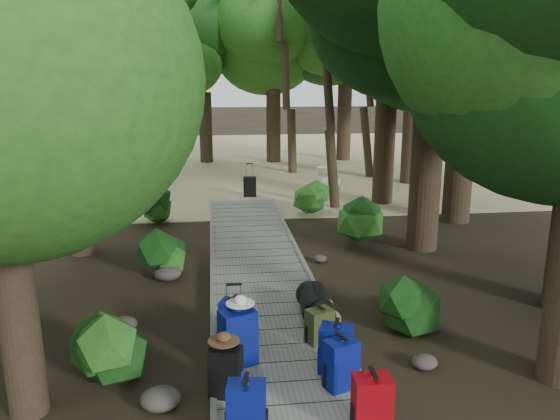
{
  "coord_description": "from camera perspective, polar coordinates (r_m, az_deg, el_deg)",
  "views": [
    {
      "loc": [
        -0.88,
        -9.73,
        3.97
      ],
      "look_at": [
        0.59,
        2.1,
        1.0
      ],
      "focal_mm": 35.0,
      "sensor_mm": 36.0,
      "label": 1
    }
  ],
  "objects": [
    {
      "name": "ground",
      "position": [
        10.55,
        -1.8,
        -8.14
      ],
      "size": [
        120.0,
        120.0,
        0.0
      ],
      "primitive_type": "plane",
      "color": "#2D2216",
      "rests_on": "ground"
    },
    {
      "name": "sand_beach",
      "position": [
        26.05,
        -5.11,
        5.18
      ],
      "size": [
        40.0,
        22.0,
        0.02
      ],
      "primitive_type": "cube",
      "color": "tan",
      "rests_on": "ground"
    },
    {
      "name": "boardwalk",
      "position": [
        11.45,
        -2.27,
        -5.99
      ],
      "size": [
        2.0,
        12.0,
        0.12
      ],
      "primitive_type": "cube",
      "color": "gray",
      "rests_on": "ground"
    },
    {
      "name": "backpack_left_a",
      "position": [
        6.19,
        -3.53,
        -20.11
      ],
      "size": [
        0.45,
        0.34,
        0.76
      ],
      "primitive_type": null,
      "rotation": [
        0.0,
        0.0,
        -0.15
      ],
      "color": "navy",
      "rests_on": "boardwalk"
    },
    {
      "name": "backpack_left_b",
      "position": [
        6.97,
        -5.68,
        -16.23
      ],
      "size": [
        0.45,
        0.37,
        0.7
      ],
      "primitive_type": null,
      "rotation": [
        0.0,
        0.0,
        -0.31
      ],
      "color": "black",
      "rests_on": "boardwalk"
    },
    {
      "name": "backpack_left_c",
      "position": [
        7.59,
        -4.42,
        -12.84
      ],
      "size": [
        0.55,
        0.48,
        0.86
      ],
      "primitive_type": null,
      "rotation": [
        0.0,
        0.0,
        0.38
      ],
      "color": "navy",
      "rests_on": "boardwalk"
    },
    {
      "name": "backpack_left_d",
      "position": [
        8.42,
        -4.82,
        -10.97
      ],
      "size": [
        0.48,
        0.42,
        0.61
      ],
      "primitive_type": null,
      "rotation": [
        0.0,
        0.0,
        -0.39
      ],
      "color": "navy",
      "rests_on": "boardwalk"
    },
    {
      "name": "backpack_right_a",
      "position": [
        6.4,
        9.59,
        -19.16
      ],
      "size": [
        0.42,
        0.31,
        0.74
      ],
      "primitive_type": null,
      "rotation": [
        0.0,
        0.0,
        -0.03
      ],
      "color": "#980313",
      "rests_on": "boardwalk"
    },
    {
      "name": "backpack_right_b",
      "position": [
        7.13,
        6.4,
        -15.46
      ],
      "size": [
        0.47,
        0.4,
        0.71
      ],
      "primitive_type": null,
      "rotation": [
        0.0,
        0.0,
        0.37
      ],
      "color": "navy",
      "rests_on": "boardwalk"
    },
    {
      "name": "backpack_right_c",
      "position": [
        7.45,
        5.86,
        -14.02
      ],
      "size": [
        0.5,
        0.44,
        0.72
      ],
      "primitive_type": null,
      "rotation": [
        0.0,
        0.0,
        -0.39
      ],
      "color": "navy",
      "rests_on": "boardwalk"
    },
    {
      "name": "backpack_right_d",
      "position": [
        8.21,
        4.15,
        -11.8
      ],
      "size": [
        0.45,
        0.39,
        0.57
      ],
      "primitive_type": null,
      "rotation": [
        0.0,
        0.0,
        0.4
      ],
      "color": "#363F1D",
      "rests_on": "boardwalk"
    },
    {
      "name": "duffel_right_khaki",
      "position": [
        8.78,
        4.63,
        -10.79
      ],
      "size": [
        0.45,
        0.58,
        0.35
      ],
      "primitive_type": null,
      "rotation": [
        0.0,
        0.0,
        0.21
      ],
      "color": "olive",
      "rests_on": "boardwalk"
    },
    {
      "name": "duffel_right_black",
      "position": [
        8.98,
        3.73,
        -9.73
      ],
      "size": [
        0.55,
        0.81,
        0.49
      ],
      "primitive_type": null,
      "rotation": [
        0.0,
        0.0,
        -0.08
      ],
      "color": "black",
      "rests_on": "boardwalk"
    },
    {
      "name": "suitcase_on_boardwalk",
      "position": [
        7.89,
        -4.74,
        -12.77
      ],
      "size": [
        0.43,
        0.31,
        0.61
      ],
      "primitive_type": null,
      "rotation": [
        0.0,
        0.0,
        -0.26
      ],
      "color": "black",
      "rests_on": "boardwalk"
    },
    {
      "name": "lone_suitcase_on_sand",
      "position": [
        18.17,
        -3.17,
        2.46
      ],
      "size": [
        0.44,
        0.27,
        0.66
      ],
      "primitive_type": null,
      "rotation": [
        0.0,
        0.0,
        -0.08
      ],
      "color": "black",
      "rests_on": "sand_beach"
    },
    {
      "name": "hat_brown",
      "position": [
        6.82,
        -5.91,
        -13.04
      ],
      "size": [
        0.39,
        0.39,
        0.12
      ],
      "primitive_type": null,
      "color": "#51351E",
      "rests_on": "backpack_left_b"
    },
    {
      "name": "hat_white",
      "position": [
        7.41,
        -4.18,
        -9.27
      ],
      "size": [
        0.39,
        0.39,
        0.13
      ],
      "primitive_type": null,
      "color": "silver",
      "rests_on": "backpack_left_c"
    },
    {
      "name": "kayak",
      "position": [
        21.22,
        -14.23,
        3.26
      ],
      "size": [
        0.89,
        3.26,
        0.32
      ],
      "primitive_type": "ellipsoid",
      "rotation": [
        0.0,
        0.0,
        0.06
      ],
      "color": "#A10D13",
      "rests_on": "sand_beach"
    },
    {
      "name": "sun_lounger",
      "position": [
        19.68,
        5.34,
        3.32
      ],
      "size": [
        1.2,
        2.15,
        0.66
      ],
      "primitive_type": null,
      "rotation": [
        0.0,
        0.0,
        -0.28
      ],
      "color": "silver",
      "rests_on": "sand_beach"
    },
    {
      "name": "tree_right_c",
      "position": [
        12.73,
        15.96,
        18.37
      ],
      "size": [
        5.84,
        5.84,
        10.11
      ],
      "primitive_type": null,
      "color": "black",
      "rests_on": "ground"
    },
    {
      "name": "tree_right_d",
      "position": [
        15.54,
        19.35,
        18.54
      ],
      "size": [
        5.9,
        5.9,
        10.81
      ],
      "primitive_type": null,
      "color": "black",
      "rests_on": "ground"
    },
    {
      "name": "tree_right_e",
      "position": [
        17.24,
        11.29,
        15.85
      ],
      "size": [
        5.12,
        5.12,
        9.22
      ],
      "primitive_type": null,
      "color": "black",
      "rests_on": "ground"
    },
    {
      "name": "tree_right_f",
      "position": [
        20.78,
        14.06,
        15.94
      ],
      "size": [
        5.4,
        5.4,
        9.65
      ],
      "primitive_type": null,
      "color": "black",
      "rests_on": "ground"
    },
    {
      "name": "tree_left_c",
      "position": [
        12.72,
        -21.65,
        14.94
      ],
      "size": [
        5.05,
        5.05,
        8.78
      ],
      "primitive_type": null,
      "color": "black",
      "rests_on": "ground"
    },
    {
      "name": "tree_back_a",
      "position": [
        25.41,
        -7.97,
        14.38
      ],
      "size": [
        4.86,
        4.86,
        8.41
      ],
      "primitive_type": null,
      "color": "black",
      "rests_on": "ground"
    },
    {
      "name": "tree_back_b",
      "position": [
        25.32,
        -0.71,
        15.66
      ],
      "size": [
        5.27,
        5.27,
        9.42
      ],
      "primitive_type": null,
      "color": "black",
      "rests_on": "ground"
    },
    {
      "name": "tree_back_c",
      "position": [
        26.07,
        6.91,
        15.5
      ],
      "size": [
        5.23,
        5.23,
        9.41
      ],
      "primitive_type": null,
      "color": "black",
      "rests_on": "ground"
    },
    {
      "name": "tree_back_d",
      "position": [
        24.89,
        -18.2,
        14.37
      ],
      "size": [
        5.32,
        5.32,
        8.86
      ],
      "primitive_type": null,
      "color": "black",
      "rests_on": "ground"
    },
    {
      "name": "palm_right_a",
      "position": [
        16.63,
        6.27,
        12.36
      ],
      "size": [
        4.13,
        4.13,
        7.04
      ],
      "primitive_type": null,
      "color": "#124315",
      "rests_on": "ground"
    },
    {
      "name": "palm_right_b",
      "position": [
        22.01,
        9.53,
        14.19
      ],
      "size": [
        4.26,
        4.26,
        8.24
      ],
      "primitive_type": null,
      "color": "#124315",
      "rests_on": "ground"
    },
    {
      "name": "palm_right_c",
      "position": [
        22.68,
        1.98,
        13.75
      ],
      "size": [
        4.88,
        4.88,
        7.76
      ],
      "primitive_type": null,
      "color": "#124315",
      "rests_on": "ground"
    },
    {
      "name": "palm_left_a",
      "position": [
        17.12,
        -21.18,
        12.65
      ],
      "size": [
        4.83,
        4.83,
        7.69
      ],
      "primitive_type": null,
      "color": "#124315",
      "rests_on": "ground"
    },
    {
      "name": "rock_left_a",
      "position": [
        7.17,
        -12.37,
        -18.7
      ],
      "size": [
        0.49,
        0.44,
        0.27
      ],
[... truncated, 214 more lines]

